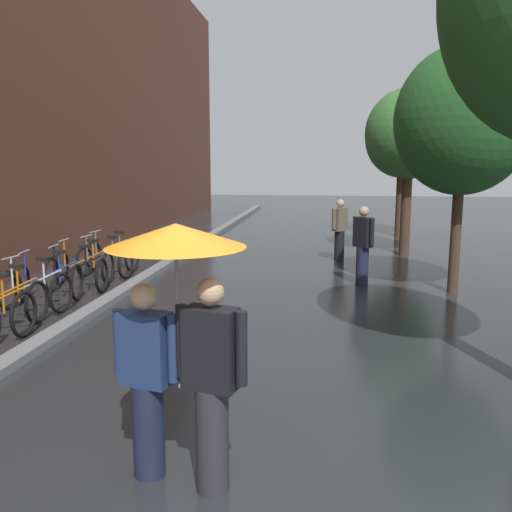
# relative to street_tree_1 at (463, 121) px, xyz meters

# --- Properties ---
(kerb_strip) EXTENTS (0.30, 36.00, 0.12)m
(kerb_strip) POSITION_rel_street_tree_1_xyz_m (-6.47, 2.49, -3.27)
(kerb_strip) COLOR slate
(kerb_strip) RESTS_ON ground
(street_tree_1) EXTENTS (2.56, 2.56, 4.75)m
(street_tree_1) POSITION_rel_street_tree_1_xyz_m (0.00, 0.00, 0.00)
(street_tree_1) COLOR #473323
(street_tree_1) RESTS_ON ground
(street_tree_2) EXTENTS (2.37, 2.37, 4.55)m
(street_tree_2) POSITION_rel_street_tree_1_xyz_m (-0.34, 4.45, -0.03)
(street_tree_2) COLOR #473323
(street_tree_2) RESTS_ON ground
(street_tree_3) EXTENTS (2.54, 2.54, 4.71)m
(street_tree_3) POSITION_rel_street_tree_1_xyz_m (0.02, 8.45, 0.02)
(street_tree_3) COLOR #473323
(street_tree_3) RESTS_ON ground
(parked_bicycle_2) EXTENTS (1.09, 0.71, 0.96)m
(parked_bicycle_2) POSITION_rel_street_tree_1_xyz_m (-7.59, -3.03, -2.95)
(parked_bicycle_2) COLOR black
(parked_bicycle_2) RESTS_ON ground
(parked_bicycle_3) EXTENTS (1.15, 0.81, 0.96)m
(parked_bicycle_3) POSITION_rel_street_tree_1_xyz_m (-7.51, -2.34, -2.95)
(parked_bicycle_3) COLOR black
(parked_bicycle_3) RESTS_ON ground
(parked_bicycle_4) EXTENTS (1.17, 0.85, 0.96)m
(parked_bicycle_4) POSITION_rel_street_tree_1_xyz_m (-7.61, -1.64, -2.95)
(parked_bicycle_4) COLOR black
(parked_bicycle_4) RESTS_ON ground
(parked_bicycle_5) EXTENTS (1.13, 0.77, 0.96)m
(parked_bicycle_5) POSITION_rel_street_tree_1_xyz_m (-7.42, -0.93, -2.95)
(parked_bicycle_5) COLOR black
(parked_bicycle_5) RESTS_ON ground
(parked_bicycle_6) EXTENTS (1.11, 0.74, 0.96)m
(parked_bicycle_6) POSITION_rel_street_tree_1_xyz_m (-7.62, -0.12, -2.95)
(parked_bicycle_6) COLOR black
(parked_bicycle_6) RESTS_ON ground
(parked_bicycle_7) EXTENTS (1.15, 0.81, 0.96)m
(parked_bicycle_7) POSITION_rel_street_tree_1_xyz_m (-7.42, 0.48, -2.95)
(parked_bicycle_7) COLOR black
(parked_bicycle_7) RESTS_ON ground
(parked_bicycle_8) EXTENTS (1.15, 0.82, 0.96)m
(parked_bicycle_8) POSITION_rel_street_tree_1_xyz_m (-7.56, 1.29, -2.95)
(parked_bicycle_8) COLOR black
(parked_bicycle_8) RESTS_ON ground
(couple_under_umbrella) EXTENTS (1.14, 1.07, 2.10)m
(couple_under_umbrella) POSITION_rel_street_tree_1_xyz_m (-3.64, -7.01, -1.96)
(couple_under_umbrella) COLOR #1E233D
(couple_under_umbrella) RESTS_ON ground
(pedestrian_walking_midground) EXTENTS (0.43, 0.47, 1.66)m
(pedestrian_walking_midground) POSITION_rel_street_tree_1_xyz_m (-1.75, 0.46, -2.48)
(pedestrian_walking_midground) COLOR #1E233D
(pedestrian_walking_midground) RESTS_ON ground
(pedestrian_walking_far) EXTENTS (0.42, 0.48, 1.61)m
(pedestrian_walking_far) POSITION_rel_street_tree_1_xyz_m (-2.16, 3.38, -2.51)
(pedestrian_walking_far) COLOR black
(pedestrian_walking_far) RESTS_ON ground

